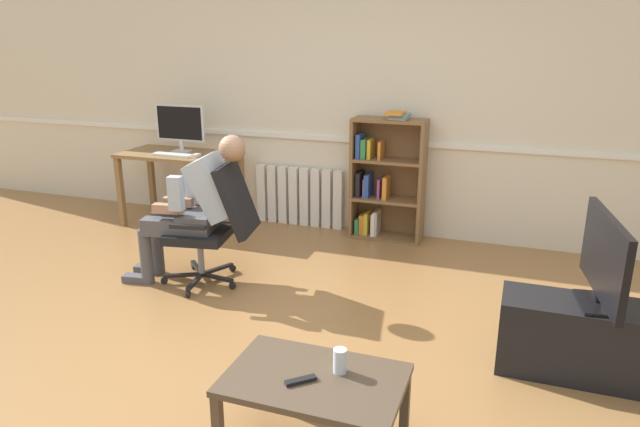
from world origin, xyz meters
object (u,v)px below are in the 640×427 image
object	(u,v)px
computer_desk	(180,164)
tv_screen	(604,260)
tv_stand	(591,341)
radiator	(299,196)
spare_remote	(301,380)
coffee_table	(315,386)
bookshelf	(384,180)
keyboard	(172,155)
computer_mouse	(196,155)
drinking_glass	(340,361)
imac_monitor	(180,125)
person_seated	(195,205)
office_chair	(216,221)

from	to	relation	value
computer_desk	tv_screen	world-z (taller)	tv_screen
tv_stand	radiator	bearing A→B (deg)	141.91
spare_remote	coffee_table	bearing A→B (deg)	101.12
bookshelf	radiator	size ratio (longest dim) A/B	1.32
computer_desk	spare_remote	world-z (taller)	computer_desk
keyboard	computer_mouse	size ratio (longest dim) A/B	4.12
bookshelf	radiator	xyz separation A→B (m)	(-0.91, 0.10, -0.27)
bookshelf	drinking_glass	distance (m)	3.05
spare_remote	imac_monitor	bearing A→B (deg)	177.71
computer_mouse	tv_stand	xyz separation A→B (m)	(3.51, -1.55, -0.54)
coffee_table	drinking_glass	size ratio (longest dim) A/B	6.92
computer_mouse	person_seated	distance (m)	1.33
tv_stand	tv_screen	distance (m)	0.50
imac_monitor	spare_remote	bearing A→B (deg)	-49.88
radiator	tv_screen	xyz separation A→B (m)	(2.63, -2.06, 0.43)
radiator	spare_remote	bearing A→B (deg)	-68.32
computer_desk	keyboard	world-z (taller)	keyboard
computer_desk	drinking_glass	distance (m)	3.75
tv_stand	drinking_glass	world-z (taller)	drinking_glass
computer_mouse	spare_remote	size ratio (longest dim) A/B	0.67
tv_stand	drinking_glass	size ratio (longest dim) A/B	8.48
computer_mouse	office_chair	size ratio (longest dim) A/B	0.10
tv_stand	bookshelf	bearing A→B (deg)	131.16
computer_desk	keyboard	size ratio (longest dim) A/B	2.90
radiator	tv_stand	size ratio (longest dim) A/B	0.92
office_chair	coffee_table	world-z (taller)	office_chair
bookshelf	tv_screen	world-z (taller)	bookshelf
office_chair	drinking_glass	size ratio (longest dim) A/B	8.15
computer_desk	radiator	bearing A→B (deg)	18.52
bookshelf	radiator	distance (m)	0.95
keyboard	tv_screen	size ratio (longest dim) A/B	0.51
coffee_table	spare_remote	size ratio (longest dim) A/B	5.57
imac_monitor	tv_stand	distance (m)	4.26
imac_monitor	office_chair	distance (m)	1.79
coffee_table	person_seated	bearing A→B (deg)	135.44
computer_desk	coffee_table	xyz separation A→B (m)	(2.50, -2.78, -0.30)
person_seated	tv_stand	size ratio (longest dim) A/B	1.18
drinking_glass	spare_remote	xyz separation A→B (m)	(-0.14, -0.14, -0.05)
imac_monitor	radiator	xyz separation A→B (m)	(1.18, 0.31, -0.73)
keyboard	spare_remote	distance (m)	3.66
radiator	person_seated	world-z (taller)	person_seated
office_chair	person_seated	bearing A→B (deg)	-90.00
computer_mouse	imac_monitor	bearing A→B (deg)	145.75
computer_mouse	tv_screen	distance (m)	3.84
keyboard	radiator	world-z (taller)	keyboard
tv_stand	imac_monitor	bearing A→B (deg)	155.34
bookshelf	office_chair	xyz separation A→B (m)	(-0.97, -1.52, -0.04)
imac_monitor	computer_desk	bearing A→B (deg)	-80.59
imac_monitor	drinking_glass	size ratio (longest dim) A/B	4.57
computer_desk	office_chair	distance (m)	1.66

